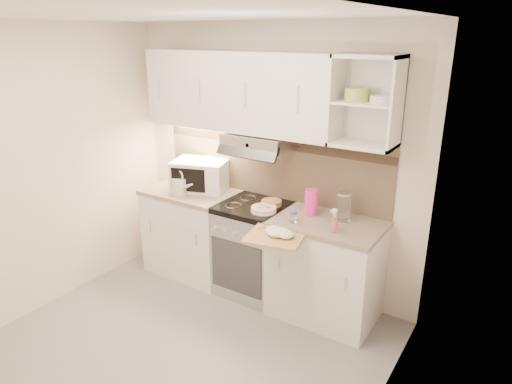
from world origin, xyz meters
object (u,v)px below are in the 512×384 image
electric_range (254,248)px  plate_stack (264,209)px  cutting_board (276,237)px  glass_jar (344,206)px  microwave (201,175)px  pink_pitcher (311,202)px  watering_can (180,185)px  spray_bottle (335,222)px

electric_range → plate_stack: plate_stack is taller
plate_stack → cutting_board: bearing=-46.8°
cutting_board → electric_range: bearing=126.0°
glass_jar → microwave: bearing=-179.6°
pink_pitcher → watering_can: bearing=-156.0°
microwave → watering_can: microwave is taller
electric_range → pink_pitcher: 0.79m
spray_bottle → plate_stack: bearing=177.9°
pink_pitcher → glass_jar: glass_jar is taller
microwave → glass_jar: 1.53m
pink_pitcher → cutting_board: (-0.05, -0.51, -0.14)m
pink_pitcher → spray_bottle: size_ratio=1.09×
plate_stack → glass_jar: glass_jar is taller
spray_bottle → cutting_board: spray_bottle is taller
electric_range → microwave: (-0.69, 0.09, 0.60)m
plate_stack → glass_jar: bearing=16.4°
watering_can → cutting_board: bearing=-0.6°
cutting_board → plate_stack: bearing=121.0°
plate_stack → spray_bottle: spray_bottle is taller
cutting_board → pink_pitcher: bearing=71.8°
plate_stack → spray_bottle: 0.70m
plate_stack → spray_bottle: bearing=-5.1°
microwave → pink_pitcher: (1.24, -0.02, -0.04)m
watering_can → spray_bottle: bearing=12.3°
watering_can → pink_pitcher: 1.33m
pink_pitcher → spray_bottle: pink_pitcher is taller
plate_stack → spray_bottle: (0.70, -0.06, 0.06)m
glass_jar → plate_stack: bearing=-163.6°
electric_range → plate_stack: (0.17, -0.10, 0.47)m
plate_stack → cutting_board: plate_stack is taller
watering_can → plate_stack: bearing=15.6°
electric_range → glass_jar: (0.84, 0.10, 0.58)m
microwave → plate_stack: (0.86, -0.18, -0.13)m
electric_range → plate_stack: size_ratio=3.96×
electric_range → cutting_board: bearing=-41.8°
glass_jar → cutting_board: (-0.34, -0.54, -0.16)m
plate_stack → glass_jar: (0.67, 0.20, 0.11)m
microwave → watering_can: 0.25m
pink_pitcher → glass_jar: 0.29m
electric_range → microwave: 0.92m
pink_pitcher → spray_bottle: bearing=-20.5°
watering_can → microwave: bearing=84.8°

